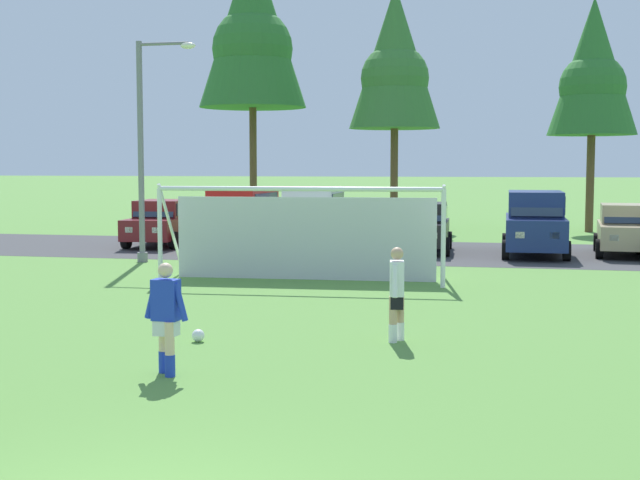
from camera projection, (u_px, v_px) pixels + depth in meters
name	position (u px, v px, depth m)	size (l,w,h in m)	color
ground_plane	(380.00, 287.00, 21.78)	(400.00, 400.00, 0.00)	#598C3D
parking_lot_strip	(417.00, 252.00, 30.57)	(52.00, 8.40, 0.01)	#3D3D3F
soccer_ball	(198.00, 335.00, 15.06)	(0.22, 0.22, 0.22)	white
soccer_goal	(303.00, 232.00, 22.93)	(7.51, 2.35, 2.57)	white
player_midfield_center	(166.00, 319.00, 12.65)	(0.73, 0.37, 1.64)	beige
player_winger_left	(397.00, 294.00, 15.03)	(0.29, 0.75, 1.64)	tan
parked_car_slot_far_left	(162.00, 223.00, 32.84)	(2.25, 4.31, 1.72)	maroon
parked_car_slot_left	(242.00, 218.00, 31.56)	(2.29, 4.68, 2.16)	red
parked_car_slot_center_left	(314.00, 218.00, 31.63)	(2.25, 4.66, 2.16)	silver
parked_car_slot_center	(422.00, 227.00, 30.48)	(2.15, 4.26, 1.72)	black
parked_car_slot_center_right	(535.00, 223.00, 29.25)	(2.14, 4.60, 2.16)	navy
parked_car_slot_right	(627.00, 229.00, 29.38)	(2.26, 4.31, 1.72)	tan
tree_left_edge	(252.00, 29.00, 42.77)	(5.28, 5.28, 14.08)	brown
tree_mid_left	(395.00, 62.00, 40.80)	(4.27, 4.27, 11.40)	brown
tree_center_back	(593.00, 71.00, 38.97)	(3.94, 3.94, 10.51)	brown
street_lamp	(146.00, 148.00, 27.11)	(2.00, 0.32, 6.85)	slate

